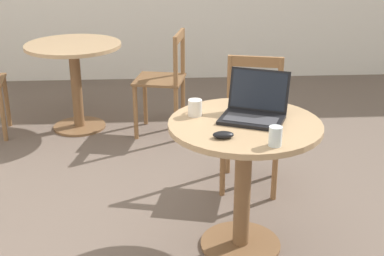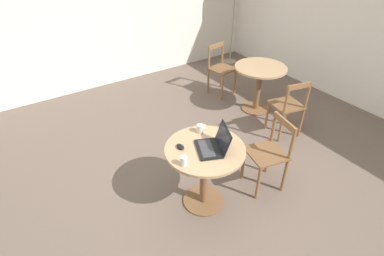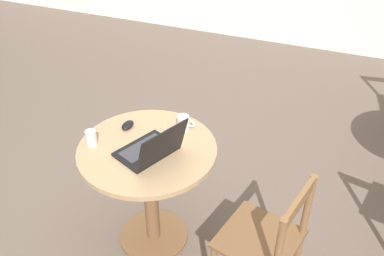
{
  "view_description": "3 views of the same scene",
  "coord_description": "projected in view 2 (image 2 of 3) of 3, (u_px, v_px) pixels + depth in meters",
  "views": [
    {
      "loc": [
        -2.58,
        0.29,
        1.71
      ],
      "look_at": [
        0.04,
        0.12,
        0.66
      ],
      "focal_mm": 50.0,
      "sensor_mm": 36.0,
      "label": 1
    },
    {
      "loc": [
        -1.45,
        -1.93,
        2.51
      ],
      "look_at": [
        0.01,
        0.23,
        0.72
      ],
      "focal_mm": 28.0,
      "sensor_mm": 36.0,
      "label": 2
    },
    {
      "loc": [
        0.84,
        -1.79,
        2.19
      ],
      "look_at": [
        -0.01,
        0.34,
        0.57
      ],
      "focal_mm": 40.0,
      "sensor_mm": 36.0,
      "label": 3
    }
  ],
  "objects": [
    {
      "name": "mouse",
      "position": [
        180.0,
        147.0,
        2.85
      ],
      "size": [
        0.06,
        0.1,
        0.03
      ],
      "color": "black",
      "rests_on": "cafe_table_near"
    },
    {
      "name": "cafe_table_mid",
      "position": [
        259.0,
        78.0,
        4.58
      ],
      "size": [
        0.78,
        0.78,
        0.73
      ],
      "color": "brown",
      "rests_on": "ground_plane"
    },
    {
      "name": "chair_near_right",
      "position": [
        269.0,
        154.0,
        3.25
      ],
      "size": [
        0.46,
        0.46,
        0.85
      ],
      "color": "brown",
      "rests_on": "ground_plane"
    },
    {
      "name": "laptop",
      "position": [
        213.0,
        145.0,
        2.82
      ],
      "size": [
        0.38,
        0.4,
        0.23
      ],
      "color": "black",
      "rests_on": "cafe_table_near"
    },
    {
      "name": "mug",
      "position": [
        200.0,
        128.0,
        3.06
      ],
      "size": [
        0.11,
        0.07,
        0.09
      ],
      "color": "silver",
      "rests_on": "cafe_table_near"
    },
    {
      "name": "wall_back",
      "position": [
        89.0,
        9.0,
        4.85
      ],
      "size": [
        9.4,
        0.06,
        2.7
      ],
      "color": "white",
      "rests_on": "ground_plane"
    },
    {
      "name": "chair_mid_front",
      "position": [
        288.0,
        107.0,
        4.07
      ],
      "size": [
        0.46,
        0.46,
        0.85
      ],
      "color": "brown",
      "rests_on": "ground_plane"
    },
    {
      "name": "chair_mid_back",
      "position": [
        221.0,
        69.0,
        5.12
      ],
      "size": [
        0.44,
        0.44,
        0.85
      ],
      "color": "brown",
      "rests_on": "ground_plane"
    },
    {
      "name": "cafe_table_near",
      "position": [
        205.0,
        163.0,
        2.96
      ],
      "size": [
        0.78,
        0.78,
        0.73
      ],
      "color": "brown",
      "rests_on": "ground_plane"
    },
    {
      "name": "ground_plane",
      "position": [
        203.0,
        190.0,
        3.41
      ],
      "size": [
        16.0,
        16.0,
        0.0
      ],
      "primitive_type": "plane",
      "color": "#66564C"
    },
    {
      "name": "drinking_glass",
      "position": [
        184.0,
        161.0,
        2.63
      ],
      "size": [
        0.06,
        0.06,
        0.09
      ],
      "color": "silver",
      "rests_on": "cafe_table_near"
    }
  ]
}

